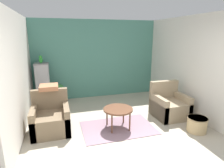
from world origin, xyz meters
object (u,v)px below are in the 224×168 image
Objects in this scene: wicker_basket at (197,124)px; armchair_right at (169,106)px; coffee_table at (118,110)px; potted_plant at (60,92)px; birdcage at (43,85)px; parrot at (41,60)px; armchair_left at (51,119)px.

armchair_right is at bearing 99.13° from wicker_basket.
armchair_right is at bearing 9.50° from coffee_table.
wicker_basket is at bearing -43.18° from potted_plant.
birdcage reaches higher than armchair_right.
birdcage reaches higher than wicker_basket.
parrot reaches higher than birdcage.
parrot is 1.15m from potted_plant.
parrot is at bearing 90.00° from birdcage.
coffee_table is 1.56m from armchair_right.
potted_plant reaches higher than wicker_basket.
armchair_right is at bearing -33.44° from potted_plant.
wicker_basket is at bearing -21.39° from coffee_table.
potted_plant is (0.48, -0.02, -1.04)m from parrot.
armchair_right is 3.82× the size of parrot.
potted_plant is (0.25, 1.80, 0.10)m from armchair_left.
armchair_right is at bearing -29.60° from birdcage.
potted_plant reaches higher than coffee_table.
coffee_table is at bearing -11.14° from armchair_left.
potted_plant is 1.42× the size of wicker_basket.
armchair_left is at bearing 179.24° from armchair_right.
parrot reaches higher than armchair_left.
parrot is (-0.00, 0.00, 0.78)m from birdcage.
wicker_basket is at bearing -80.87° from armchair_right.
armchair_left is at bearing -82.61° from birdcage.
armchair_right is 0.93m from wicker_basket.
armchair_left is (-1.50, 0.30, -0.15)m from coffee_table.
potted_plant is at bearing -2.01° from birdcage.
potted_plant is at bearing 120.95° from coffee_table.
armchair_left is 3.82× the size of parrot.
coffee_table is 2.44m from potted_plant.
wicker_basket is at bearing -39.05° from parrot.
armchair_right reaches higher than coffee_table.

